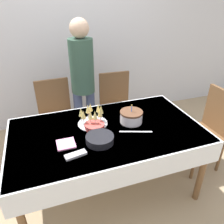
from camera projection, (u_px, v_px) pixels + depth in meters
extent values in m
plane|color=tan|center=(108.00, 187.00, 2.37)|extent=(12.00, 12.00, 0.00)
cube|color=silver|center=(71.00, 33.00, 3.06)|extent=(8.00, 0.05, 2.70)
cube|color=white|center=(107.00, 131.00, 2.02)|extent=(1.73, 0.98, 0.03)
cube|color=white|center=(107.00, 139.00, 2.06)|extent=(1.76, 1.01, 0.21)
cylinder|color=brown|center=(23.00, 223.00, 1.62)|extent=(0.06, 0.06, 0.72)
cylinder|color=brown|center=(202.00, 172.00, 2.08)|extent=(0.06, 0.06, 0.72)
cylinder|color=brown|center=(24.00, 153.00, 2.32)|extent=(0.06, 0.06, 0.72)
cylinder|color=brown|center=(157.00, 126.00, 2.79)|extent=(0.06, 0.06, 0.72)
cube|color=brown|center=(59.00, 125.00, 2.66)|extent=(0.44, 0.44, 0.04)
cube|color=brown|center=(53.00, 99.00, 2.69)|extent=(0.40, 0.05, 0.50)
cylinder|color=brown|center=(78.00, 145.00, 2.68)|extent=(0.04, 0.04, 0.42)
cylinder|color=brown|center=(48.00, 152.00, 2.57)|extent=(0.04, 0.04, 0.42)
cylinder|color=brown|center=(72.00, 130.00, 2.98)|extent=(0.04, 0.04, 0.42)
cylinder|color=brown|center=(44.00, 136.00, 2.86)|extent=(0.04, 0.04, 0.42)
cube|color=brown|center=(118.00, 115.00, 2.89)|extent=(0.44, 0.44, 0.04)
cube|color=brown|center=(114.00, 90.00, 2.92)|extent=(0.40, 0.06, 0.50)
cylinder|color=brown|center=(135.00, 134.00, 2.89)|extent=(0.04, 0.04, 0.42)
cylinder|color=brown|center=(109.00, 139.00, 2.80)|extent=(0.04, 0.04, 0.42)
cylinder|color=brown|center=(126.00, 121.00, 3.19)|extent=(0.04, 0.04, 0.42)
cylinder|color=brown|center=(102.00, 124.00, 3.10)|extent=(0.04, 0.04, 0.42)
cube|color=brown|center=(200.00, 135.00, 2.48)|extent=(0.42, 0.42, 0.04)
cube|color=brown|center=(220.00, 111.00, 2.41)|extent=(0.04, 0.40, 0.50)
cylinder|color=brown|center=(194.00, 164.00, 2.39)|extent=(0.04, 0.04, 0.42)
cylinder|color=brown|center=(175.00, 145.00, 2.69)|extent=(0.04, 0.04, 0.42)
cylinder|color=brown|center=(220.00, 156.00, 2.50)|extent=(0.04, 0.04, 0.42)
cylinder|color=brown|center=(199.00, 139.00, 2.79)|extent=(0.04, 0.04, 0.42)
cylinder|color=white|center=(131.00, 118.00, 2.11)|extent=(0.21, 0.21, 0.10)
cylinder|color=brown|center=(131.00, 112.00, 2.08)|extent=(0.22, 0.22, 0.02)
cylinder|color=#3F72D8|center=(132.00, 109.00, 2.06)|extent=(0.01, 0.01, 0.06)
sphere|color=#F9CC4C|center=(132.00, 105.00, 2.04)|extent=(0.01, 0.01, 0.01)
cylinder|color=silver|center=(93.00, 123.00, 2.10)|extent=(0.29, 0.29, 0.01)
cylinder|color=silver|center=(101.00, 121.00, 2.13)|extent=(0.05, 0.05, 0.00)
cylinder|color=silver|center=(101.00, 117.00, 2.11)|extent=(0.01, 0.01, 0.08)
cone|color=#E0CC72|center=(101.00, 109.00, 2.07)|extent=(0.04, 0.04, 0.08)
cylinder|color=silver|center=(99.00, 119.00, 2.16)|extent=(0.05, 0.05, 0.00)
cylinder|color=silver|center=(99.00, 115.00, 2.14)|extent=(0.01, 0.01, 0.08)
cone|color=#E0CC72|center=(98.00, 108.00, 2.10)|extent=(0.04, 0.04, 0.08)
cylinder|color=silver|center=(91.00, 118.00, 2.18)|extent=(0.05, 0.05, 0.00)
cylinder|color=silver|center=(91.00, 114.00, 2.15)|extent=(0.01, 0.01, 0.08)
cone|color=#E0CC72|center=(90.00, 107.00, 2.11)|extent=(0.04, 0.04, 0.08)
cylinder|color=silver|center=(89.00, 120.00, 2.14)|extent=(0.05, 0.05, 0.00)
cylinder|color=silver|center=(88.00, 116.00, 2.12)|extent=(0.01, 0.01, 0.08)
cone|color=#E0CC72|center=(88.00, 109.00, 2.08)|extent=(0.04, 0.04, 0.08)
cylinder|color=silver|center=(82.00, 124.00, 2.09)|extent=(0.05, 0.05, 0.00)
cylinder|color=silver|center=(82.00, 120.00, 2.07)|extent=(0.01, 0.01, 0.08)
cone|color=#E0CC72|center=(81.00, 112.00, 2.03)|extent=(0.04, 0.04, 0.08)
cylinder|color=silver|center=(84.00, 126.00, 2.05)|extent=(0.05, 0.05, 0.00)
cylinder|color=silver|center=(84.00, 122.00, 2.03)|extent=(0.01, 0.01, 0.08)
cone|color=#E0CC72|center=(83.00, 114.00, 1.98)|extent=(0.04, 0.04, 0.08)
cylinder|color=silver|center=(91.00, 127.00, 2.04)|extent=(0.05, 0.05, 0.00)
cylinder|color=silver|center=(91.00, 123.00, 2.02)|extent=(0.01, 0.01, 0.08)
cone|color=#E0CC72|center=(90.00, 115.00, 1.98)|extent=(0.04, 0.04, 0.08)
cylinder|color=silver|center=(96.00, 127.00, 2.04)|extent=(0.05, 0.05, 0.00)
cylinder|color=silver|center=(95.00, 123.00, 2.02)|extent=(0.01, 0.01, 0.08)
cone|color=#E0CC72|center=(95.00, 115.00, 1.98)|extent=(0.04, 0.04, 0.08)
cylinder|color=silver|center=(100.00, 124.00, 2.08)|extent=(0.05, 0.05, 0.00)
cylinder|color=silver|center=(100.00, 120.00, 2.06)|extent=(0.01, 0.01, 0.08)
cone|color=#E0CC72|center=(100.00, 112.00, 2.02)|extent=(0.04, 0.04, 0.08)
cylinder|color=black|center=(100.00, 142.00, 1.84)|extent=(0.24, 0.24, 0.01)
cylinder|color=black|center=(100.00, 141.00, 1.84)|extent=(0.24, 0.24, 0.01)
cylinder|color=black|center=(100.00, 140.00, 1.84)|extent=(0.24, 0.24, 0.01)
cylinder|color=black|center=(100.00, 140.00, 1.83)|extent=(0.24, 0.24, 0.01)
cylinder|color=black|center=(100.00, 139.00, 1.83)|extent=(0.24, 0.24, 0.01)
cylinder|color=black|center=(100.00, 138.00, 1.83)|extent=(0.24, 0.24, 0.01)
cylinder|color=black|center=(100.00, 138.00, 1.82)|extent=(0.24, 0.24, 0.01)
cylinder|color=black|center=(100.00, 137.00, 1.82)|extent=(0.24, 0.24, 0.01)
cylinder|color=black|center=(100.00, 136.00, 1.82)|extent=(0.24, 0.24, 0.01)
cylinder|color=#CC4C47|center=(95.00, 128.00, 2.03)|extent=(0.18, 0.18, 0.01)
cylinder|color=#CC4C47|center=(95.00, 127.00, 2.03)|extent=(0.18, 0.18, 0.01)
cylinder|color=#CC4C47|center=(95.00, 127.00, 2.03)|extent=(0.18, 0.18, 0.01)
cylinder|color=#CC4C47|center=(95.00, 126.00, 2.02)|extent=(0.18, 0.18, 0.01)
cylinder|color=#CC4C47|center=(95.00, 125.00, 2.02)|extent=(0.18, 0.18, 0.01)
cylinder|color=#CC4C47|center=(95.00, 125.00, 2.01)|extent=(0.18, 0.18, 0.01)
cylinder|color=#CC4C47|center=(94.00, 124.00, 2.01)|extent=(0.18, 0.18, 0.01)
cube|color=silver|center=(136.00, 132.00, 1.98)|extent=(0.29, 0.12, 0.00)
cube|color=silver|center=(76.00, 155.00, 1.69)|extent=(0.18, 0.09, 0.02)
cube|color=pink|center=(66.00, 144.00, 1.81)|extent=(0.15, 0.15, 0.01)
cylinder|color=#3F4C72|center=(79.00, 120.00, 2.85)|extent=(0.11, 0.11, 0.79)
cylinder|color=#3F4C72|center=(91.00, 118.00, 2.89)|extent=(0.11, 0.11, 0.79)
cylinder|color=#335142|center=(82.00, 66.00, 2.53)|extent=(0.28, 0.28, 0.63)
sphere|color=#D8B293|center=(79.00, 28.00, 2.33)|extent=(0.21, 0.21, 0.21)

